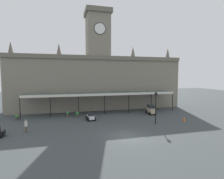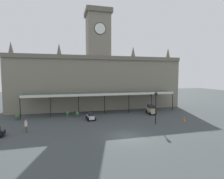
% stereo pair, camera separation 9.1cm
% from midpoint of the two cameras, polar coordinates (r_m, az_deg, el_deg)
% --- Properties ---
extents(ground_plane, '(140.00, 140.00, 0.00)m').
position_cam_midpoint_polar(ground_plane, '(22.53, 4.76, -14.57)').
color(ground_plane, '#3D4445').
extents(station_building, '(36.66, 6.34, 21.36)m').
position_cam_midpoint_polar(station_building, '(40.20, -4.51, 3.49)').
color(station_building, gray).
rests_on(station_building, ground).
extents(entrance_canopy, '(29.31, 3.26, 4.07)m').
position_cam_midpoint_polar(entrance_canopy, '(35.06, -2.91, -1.17)').
color(entrance_canopy, '#38564C').
rests_on(entrance_canopy, ground).
extents(car_white_sedan, '(1.62, 2.11, 1.19)m').
position_cam_midpoint_polar(car_white_sedan, '(30.15, -6.91, -8.68)').
color(car_white_sedan, silver).
rests_on(car_white_sedan, ground).
extents(car_beige_van, '(1.76, 2.49, 1.77)m').
position_cam_midpoint_polar(car_beige_van, '(35.20, 12.14, -6.34)').
color(car_beige_van, tan).
rests_on(car_beige_van, ground).
extents(pedestrian_near_entrance, '(0.34, 0.39, 1.67)m').
position_cam_midpoint_polar(pedestrian_near_entrance, '(26.03, -25.68, -10.29)').
color(pedestrian_near_entrance, brown).
rests_on(pedestrian_near_entrance, ground).
extents(victorian_lamppost, '(0.30, 0.30, 4.93)m').
position_cam_midpoint_polar(victorian_lamppost, '(27.81, 13.62, -4.51)').
color(victorian_lamppost, black).
rests_on(victorian_lamppost, ground).
extents(traffic_cone, '(0.40, 0.40, 0.73)m').
position_cam_midpoint_polar(traffic_cone, '(31.53, 21.81, -8.64)').
color(traffic_cone, orange).
rests_on(traffic_cone, ground).
extents(planter_forecourt_centre, '(0.60, 0.60, 0.96)m').
position_cam_midpoint_polar(planter_forecourt_centre, '(32.58, -10.98, -7.77)').
color(planter_forecourt_centre, '#47423D').
rests_on(planter_forecourt_centre, ground).
extents(planter_by_canopy, '(0.60, 0.60, 0.96)m').
position_cam_midpoint_polar(planter_by_canopy, '(33.51, -13.93, -7.48)').
color(planter_by_canopy, '#47423D').
rests_on(planter_by_canopy, ground).
extents(planter_near_kerb, '(0.60, 0.60, 0.96)m').
position_cam_midpoint_polar(planter_near_kerb, '(33.70, -28.01, -7.80)').
color(planter_near_kerb, '#47423D').
rests_on(planter_near_kerb, ground).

